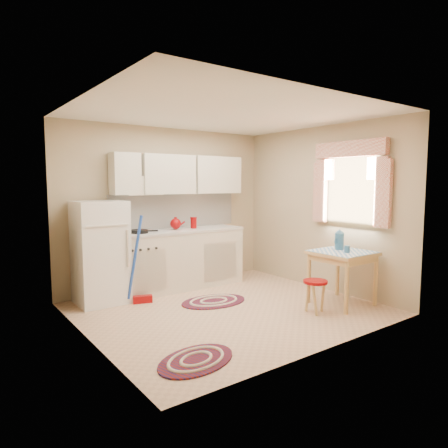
{
  "coord_description": "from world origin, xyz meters",
  "views": [
    {
      "loc": [
        -3.05,
        -4.07,
        1.64
      ],
      "look_at": [
        0.12,
        0.25,
        1.09
      ],
      "focal_mm": 32.0,
      "sensor_mm": 36.0,
      "label": 1
    }
  ],
  "objects_px": {
    "fridge": "(100,252)",
    "table": "(342,278)",
    "base_cabinets": "(174,261)",
    "stool": "(315,297)"
  },
  "relations": [
    {
      "from": "fridge",
      "to": "table",
      "type": "relative_size",
      "value": 1.94
    },
    {
      "from": "fridge",
      "to": "stool",
      "type": "relative_size",
      "value": 3.33
    },
    {
      "from": "fridge",
      "to": "base_cabinets",
      "type": "xyz_separation_m",
      "value": [
        1.16,
        0.05,
        -0.26
      ]
    },
    {
      "from": "base_cabinets",
      "to": "stool",
      "type": "relative_size",
      "value": 5.36
    },
    {
      "from": "fridge",
      "to": "stool",
      "type": "xyz_separation_m",
      "value": [
        2.02,
        -2.04,
        -0.49
      ]
    },
    {
      "from": "stool",
      "to": "fridge",
      "type": "bearing_deg",
      "value": 134.86
    },
    {
      "from": "base_cabinets",
      "to": "stool",
      "type": "height_order",
      "value": "base_cabinets"
    },
    {
      "from": "base_cabinets",
      "to": "fridge",
      "type": "bearing_deg",
      "value": -177.54
    },
    {
      "from": "table",
      "to": "stool",
      "type": "relative_size",
      "value": 1.71
    },
    {
      "from": "fridge",
      "to": "table",
      "type": "bearing_deg",
      "value": -37.43
    }
  ]
}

